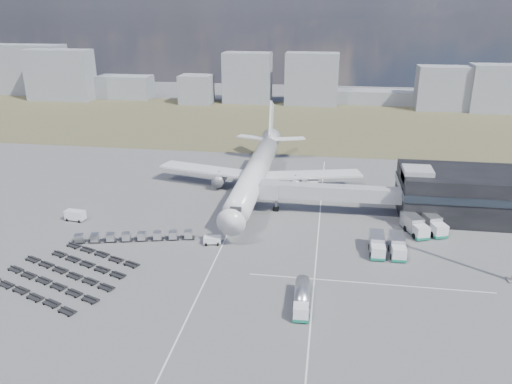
# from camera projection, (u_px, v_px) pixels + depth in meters

# --- Properties ---
(ground) EXTENTS (420.00, 420.00, 0.00)m
(ground) POSITION_uv_depth(u_px,v_px,m) (230.00, 251.00, 93.37)
(ground) COLOR #565659
(ground) RESTS_ON ground
(grass_strip) EXTENTS (420.00, 90.00, 0.01)m
(grass_strip) POSITION_uv_depth(u_px,v_px,m) (286.00, 123.00, 195.18)
(grass_strip) COLOR brown
(grass_strip) RESTS_ON ground
(lane_markings) EXTENTS (47.12, 110.00, 0.01)m
(lane_markings) POSITION_uv_depth(u_px,v_px,m) (284.00, 247.00, 94.76)
(lane_markings) COLOR silver
(lane_markings) RESTS_ON ground
(terminal) EXTENTS (30.40, 16.40, 11.00)m
(terminal) POSITION_uv_depth(u_px,v_px,m) (470.00, 193.00, 106.91)
(terminal) COLOR black
(terminal) RESTS_ON ground
(jet_bridge) EXTENTS (30.30, 3.80, 7.05)m
(jet_bridge) POSITION_uv_depth(u_px,v_px,m) (321.00, 192.00, 108.24)
(jet_bridge) COLOR #939399
(jet_bridge) RESTS_ON ground
(airliner) EXTENTS (51.59, 64.53, 17.62)m
(airliner) POSITION_uv_depth(u_px,v_px,m) (257.00, 171.00, 121.48)
(airliner) COLOR silver
(airliner) RESTS_ON ground
(skyline) EXTENTS (305.11, 24.89, 24.73)m
(skyline) POSITION_uv_depth(u_px,v_px,m) (263.00, 81.00, 231.43)
(skyline) COLOR gray
(skyline) RESTS_ON ground
(fuel_tanker) EXTENTS (2.65, 9.32, 2.99)m
(fuel_tanker) POSITION_uv_depth(u_px,v_px,m) (302.00, 298.00, 75.52)
(fuel_tanker) COLOR silver
(fuel_tanker) RESTS_ON ground
(pushback_tug) EXTENTS (3.56, 2.37, 1.49)m
(pushback_tug) POSITION_uv_depth(u_px,v_px,m) (212.00, 240.00, 95.81)
(pushback_tug) COLOR silver
(pushback_tug) RESTS_ON ground
(utility_van) EXTENTS (4.41, 2.38, 2.26)m
(utility_van) POSITION_uv_depth(u_px,v_px,m) (75.00, 216.00, 106.09)
(utility_van) COLOR silver
(utility_van) RESTS_ON ground
(catering_truck) EXTENTS (2.94, 6.59, 2.97)m
(catering_truck) POSITION_uv_depth(u_px,v_px,m) (312.00, 188.00, 120.78)
(catering_truck) COLOR silver
(catering_truck) RESTS_ON ground
(service_trucks_near) EXTENTS (6.31, 7.54, 3.02)m
(service_trucks_near) POSITION_uv_depth(u_px,v_px,m) (387.00, 245.00, 91.83)
(service_trucks_near) COLOR silver
(service_trucks_near) RESTS_ON ground
(service_trucks_far) EXTENTS (8.87, 9.66, 3.19)m
(service_trucks_far) POSITION_uv_depth(u_px,v_px,m) (424.00, 224.00, 100.32)
(service_trucks_far) COLOR silver
(service_trucks_far) RESTS_ON ground
(uld_row) EXTENTS (23.11, 6.87, 1.58)m
(uld_row) POSITION_uv_depth(u_px,v_px,m) (134.00, 237.00, 96.90)
(uld_row) COLOR black
(uld_row) RESTS_ON ground
(baggage_dollies) EXTENTS (25.04, 23.13, 0.66)m
(baggage_dollies) POSITION_uv_depth(u_px,v_px,m) (66.00, 273.00, 84.81)
(baggage_dollies) COLOR black
(baggage_dollies) RESTS_ON ground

